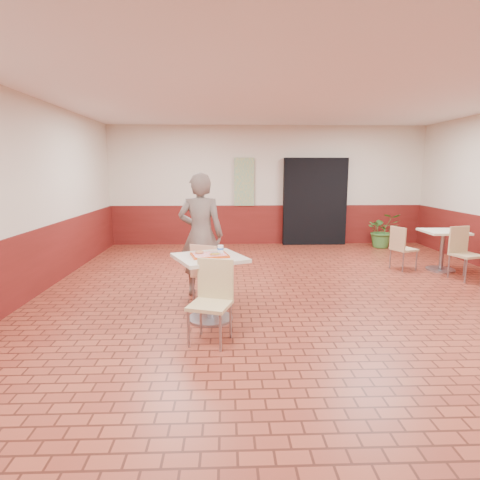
{
  "coord_description": "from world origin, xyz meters",
  "views": [
    {
      "loc": [
        -1.07,
        -5.27,
        1.9
      ],
      "look_at": [
        -0.88,
        0.15,
        0.95
      ],
      "focal_mm": 30.0,
      "sensor_mm": 36.0,
      "label": 1
    }
  ],
  "objects_px": {
    "chair_second_left": "(401,246)",
    "long_john_donut": "(215,254)",
    "main_table": "(210,277)",
    "ring_donut": "(199,252)",
    "chair_main_front": "(212,296)",
    "serving_tray": "(210,255)",
    "chair_main_back": "(207,270)",
    "chair_second_front": "(463,250)",
    "customer": "(201,235)",
    "second_table": "(443,244)",
    "paper_cup": "(221,249)",
    "potted_plant": "(383,230)"
  },
  "relations": [
    {
      "from": "chair_main_front",
      "to": "paper_cup",
      "type": "bearing_deg",
      "value": 100.78
    },
    {
      "from": "serving_tray",
      "to": "paper_cup",
      "type": "distance_m",
      "value": 0.17
    },
    {
      "from": "paper_cup",
      "to": "second_table",
      "type": "distance_m",
      "value": 4.82
    },
    {
      "from": "chair_main_back",
      "to": "second_table",
      "type": "relative_size",
      "value": 1.13
    },
    {
      "from": "paper_cup",
      "to": "serving_tray",
      "type": "bearing_deg",
      "value": -153.61
    },
    {
      "from": "chair_main_front",
      "to": "main_table",
      "type": "bearing_deg",
      "value": 112.53
    },
    {
      "from": "chair_main_front",
      "to": "long_john_donut",
      "type": "xyz_separation_m",
      "value": [
        0.02,
        0.55,
        0.37
      ]
    },
    {
      "from": "customer",
      "to": "serving_tray",
      "type": "xyz_separation_m",
      "value": [
        0.17,
        -1.06,
        -0.08
      ]
    },
    {
      "from": "second_table",
      "to": "paper_cup",
      "type": "bearing_deg",
      "value": -150.64
    },
    {
      "from": "main_table",
      "to": "ring_donut",
      "type": "height_order",
      "value": "ring_donut"
    },
    {
      "from": "chair_main_back",
      "to": "chair_second_left",
      "type": "xyz_separation_m",
      "value": [
        3.63,
        1.84,
        -0.02
      ]
    },
    {
      "from": "paper_cup",
      "to": "chair_second_left",
      "type": "height_order",
      "value": "paper_cup"
    },
    {
      "from": "ring_donut",
      "to": "chair_second_left",
      "type": "bearing_deg",
      "value": 33.65
    },
    {
      "from": "chair_main_front",
      "to": "chair_main_back",
      "type": "distance_m",
      "value": 1.28
    },
    {
      "from": "chair_main_front",
      "to": "serving_tray",
      "type": "bearing_deg",
      "value": 112.53
    },
    {
      "from": "main_table",
      "to": "chair_main_front",
      "type": "height_order",
      "value": "chair_main_front"
    },
    {
      "from": "chair_main_front",
      "to": "potted_plant",
      "type": "xyz_separation_m",
      "value": [
        4.02,
        5.35,
        -0.08
      ]
    },
    {
      "from": "ring_donut",
      "to": "second_table",
      "type": "relative_size",
      "value": 0.14
    },
    {
      "from": "paper_cup",
      "to": "chair_second_front",
      "type": "relative_size",
      "value": 0.11
    },
    {
      "from": "ring_donut",
      "to": "long_john_donut",
      "type": "height_order",
      "value": "long_john_donut"
    },
    {
      "from": "chair_second_left",
      "to": "long_john_donut",
      "type": "bearing_deg",
      "value": 105.44
    },
    {
      "from": "chair_second_left",
      "to": "chair_main_front",
      "type": "bearing_deg",
      "value": 110.75
    },
    {
      "from": "main_table",
      "to": "serving_tray",
      "type": "relative_size",
      "value": 1.87
    },
    {
      "from": "main_table",
      "to": "chair_second_left",
      "type": "relative_size",
      "value": 1.0
    },
    {
      "from": "second_table",
      "to": "chair_second_left",
      "type": "relative_size",
      "value": 0.92
    },
    {
      "from": "customer",
      "to": "chair_second_left",
      "type": "bearing_deg",
      "value": -152.37
    },
    {
      "from": "ring_donut",
      "to": "chair_second_left",
      "type": "xyz_separation_m",
      "value": [
        3.69,
        2.46,
        -0.41
      ]
    },
    {
      "from": "serving_tray",
      "to": "chair_main_front",
      "type": "bearing_deg",
      "value": -85.45
    },
    {
      "from": "long_john_donut",
      "to": "second_table",
      "type": "relative_size",
      "value": 0.18
    },
    {
      "from": "customer",
      "to": "long_john_donut",
      "type": "height_order",
      "value": "customer"
    },
    {
      "from": "ring_donut",
      "to": "chair_main_front",
      "type": "bearing_deg",
      "value": -74.91
    },
    {
      "from": "chair_main_back",
      "to": "potted_plant",
      "type": "distance_m",
      "value": 5.8
    },
    {
      "from": "chair_second_front",
      "to": "potted_plant",
      "type": "bearing_deg",
      "value": 79.99
    },
    {
      "from": "chair_main_back",
      "to": "chair_second_front",
      "type": "distance_m",
      "value": 4.6
    },
    {
      "from": "chair_second_front",
      "to": "chair_main_back",
      "type": "bearing_deg",
      "value": 178.91
    },
    {
      "from": "chair_main_front",
      "to": "chair_second_left",
      "type": "bearing_deg",
      "value": 59.57
    },
    {
      "from": "second_table",
      "to": "long_john_donut",
      "type": "bearing_deg",
      "value": -149.61
    },
    {
      "from": "main_table",
      "to": "customer",
      "type": "bearing_deg",
      "value": 99.17
    },
    {
      "from": "chair_main_back",
      "to": "chair_second_front",
      "type": "relative_size",
      "value": 0.95
    },
    {
      "from": "customer",
      "to": "main_table",
      "type": "bearing_deg",
      "value": 105.84
    },
    {
      "from": "chair_main_back",
      "to": "long_john_donut",
      "type": "relative_size",
      "value": 6.41
    },
    {
      "from": "chair_main_back",
      "to": "customer",
      "type": "relative_size",
      "value": 0.47
    },
    {
      "from": "long_john_donut",
      "to": "chair_second_left",
      "type": "xyz_separation_m",
      "value": [
        3.49,
        2.56,
        -0.41
      ]
    },
    {
      "from": "serving_tray",
      "to": "main_table",
      "type": "bearing_deg",
      "value": 90.0
    },
    {
      "from": "serving_tray",
      "to": "long_john_donut",
      "type": "bearing_deg",
      "value": -44.96
    },
    {
      "from": "long_john_donut",
      "to": "paper_cup",
      "type": "distance_m",
      "value": 0.16
    },
    {
      "from": "chair_second_left",
      "to": "serving_tray",
      "type": "bearing_deg",
      "value": 104.14
    },
    {
      "from": "long_john_donut",
      "to": "chair_second_left",
      "type": "relative_size",
      "value": 0.16
    },
    {
      "from": "main_table",
      "to": "paper_cup",
      "type": "distance_m",
      "value": 0.38
    },
    {
      "from": "serving_tray",
      "to": "chair_second_left",
      "type": "bearing_deg",
      "value": 34.97
    }
  ]
}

